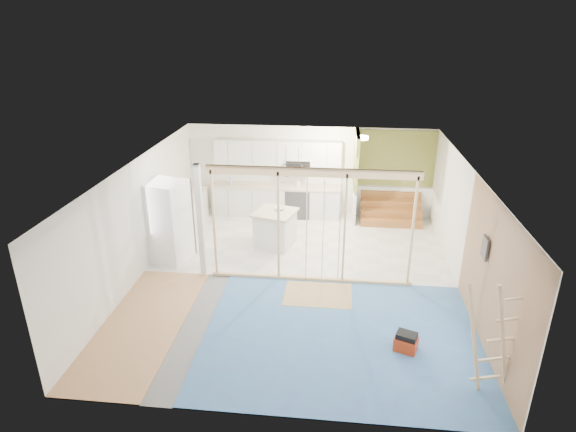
# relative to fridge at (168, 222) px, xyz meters

# --- Properties ---
(room) EXTENTS (7.01, 8.01, 2.61)m
(room) POSITION_rel_fridge_xyz_m (3.08, -0.66, 0.32)
(room) COLOR slate
(room) RESTS_ON ground
(floor_overlays) EXTENTS (7.00, 8.00, 0.03)m
(floor_overlays) POSITION_rel_fridge_xyz_m (3.16, -0.60, -0.97)
(floor_overlays) COLOR silver
(floor_overlays) RESTS_ON room
(stud_frame) EXTENTS (4.66, 0.14, 2.60)m
(stud_frame) POSITION_rel_fridge_xyz_m (2.81, -0.66, 0.63)
(stud_frame) COLOR beige
(stud_frame) RESTS_ON room
(base_cabinets) EXTENTS (4.45, 2.24, 0.93)m
(base_cabinets) POSITION_rel_fridge_xyz_m (1.48, 2.70, -0.51)
(base_cabinets) COLOR silver
(base_cabinets) RESTS_ON room
(upper_cabinets) EXTENTS (3.60, 0.41, 0.85)m
(upper_cabinets) POSITION_rel_fridge_xyz_m (2.25, 3.16, 0.84)
(upper_cabinets) COLOR silver
(upper_cabinets) RESTS_ON room
(green_partition) EXTENTS (2.25, 1.51, 2.60)m
(green_partition) POSITION_rel_fridge_xyz_m (5.13, 3.00, -0.03)
(green_partition) COLOR olive
(green_partition) RESTS_ON room
(pot_rack) EXTENTS (0.52, 0.52, 0.72)m
(pot_rack) POSITION_rel_fridge_xyz_m (2.78, 1.23, 1.02)
(pot_rack) COLOR black
(pot_rack) RESTS_ON room
(sheathing_panel) EXTENTS (0.02, 4.00, 2.60)m
(sheathing_panel) POSITION_rel_fridge_xyz_m (6.56, -2.66, 0.32)
(sheathing_panel) COLOR #A37758
(sheathing_panel) RESTS_ON room
(electrical_panel) EXTENTS (0.04, 0.30, 0.40)m
(electrical_panel) POSITION_rel_fridge_xyz_m (6.51, -2.06, 0.67)
(electrical_panel) COLOR #3A3B3F
(electrical_panel) RESTS_ON room
(ceiling_light) EXTENTS (0.32, 0.32, 0.08)m
(ceiling_light) POSITION_rel_fridge_xyz_m (4.48, 2.34, 1.56)
(ceiling_light) COLOR #FFEABF
(ceiling_light) RESTS_ON room
(fridge) EXTENTS (1.04, 1.01, 1.96)m
(fridge) POSITION_rel_fridge_xyz_m (0.00, 0.00, 0.00)
(fridge) COLOR white
(fridge) RESTS_ON room
(island) EXTENTS (1.17, 1.17, 0.94)m
(island) POSITION_rel_fridge_xyz_m (2.38, 1.02, -0.51)
(island) COLOR silver
(island) RESTS_ON room
(bowl) EXTENTS (0.30, 0.30, 0.06)m
(bowl) POSITION_rel_fridge_xyz_m (2.49, 1.16, -0.01)
(bowl) COLOR silver
(bowl) RESTS_ON island
(soap_bottle_a) EXTENTS (0.11, 0.11, 0.27)m
(soap_bottle_a) POSITION_rel_fridge_xyz_m (0.84, 3.00, 0.09)
(soap_bottle_a) COLOR #B2B4C7
(soap_bottle_a) RESTS_ON base_cabinets
(soap_bottle_b) EXTENTS (0.11, 0.11, 0.19)m
(soap_bottle_b) POSITION_rel_fridge_xyz_m (2.78, 3.03, 0.05)
(soap_bottle_b) COLOR white
(soap_bottle_b) RESTS_ON base_cabinets
(toolbox) EXTENTS (0.46, 0.40, 0.36)m
(toolbox) POSITION_rel_fridge_xyz_m (5.19, -2.91, -0.81)
(toolbox) COLOR #B23010
(toolbox) RESTS_ON room
(ladder) EXTENTS (1.01, 0.05, 1.89)m
(ladder) POSITION_rel_fridge_xyz_m (6.27, -3.79, -0.01)
(ladder) COLOR #DBB886
(ladder) RESTS_ON room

